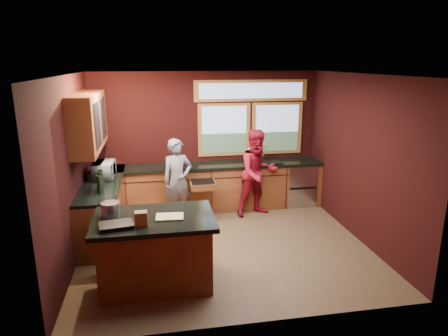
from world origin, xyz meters
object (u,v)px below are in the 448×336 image
object	(u,v)px
cutting_board	(170,217)
person_grey	(177,180)
person_red	(258,173)
island	(156,250)
stock_pot	(110,209)

from	to	relation	value
cutting_board	person_grey	bearing A→B (deg)	83.91
person_red	island	bearing A→B (deg)	-146.64
person_grey	person_red	bearing A→B (deg)	-17.39
cutting_board	person_red	bearing A→B (deg)	51.69
island	cutting_board	xyz separation A→B (m)	(0.20, -0.05, 0.48)
person_grey	stock_pot	world-z (taller)	person_grey
person_grey	person_red	xyz separation A→B (m)	(1.52, -0.01, 0.06)
cutting_board	stock_pot	bearing A→B (deg)	165.07
island	person_grey	size ratio (longest dim) A/B	1.01
person_grey	cutting_board	distance (m)	2.25
island	cutting_board	world-z (taller)	cutting_board
person_grey	person_red	distance (m)	1.52
island	cutting_board	size ratio (longest dim) A/B	4.43
person_red	cutting_board	distance (m)	2.84
island	stock_pot	bearing A→B (deg)	164.74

